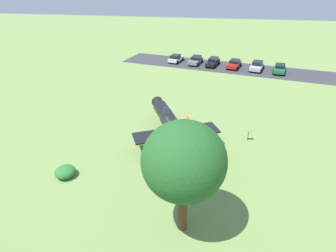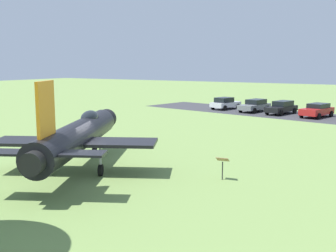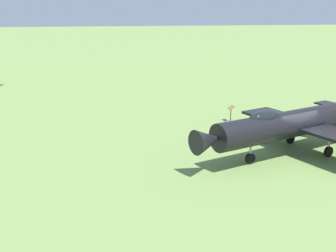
% 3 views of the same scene
% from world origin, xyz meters
% --- Properties ---
extents(ground_plane, '(200.00, 200.00, 0.00)m').
position_xyz_m(ground_plane, '(0.00, 0.00, 0.00)').
color(ground_plane, '#75934C').
extents(display_jet, '(8.73, 12.62, 4.93)m').
position_xyz_m(display_jet, '(0.16, -0.32, 1.86)').
color(display_jet, black).
rests_on(display_jet, ground_plane).
extents(info_plaque, '(0.65, 0.48, 1.14)m').
position_xyz_m(info_plaque, '(-7.40, -2.17, 0.85)').
color(info_plaque, '#333333').
rests_on(info_plaque, ground_plane).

